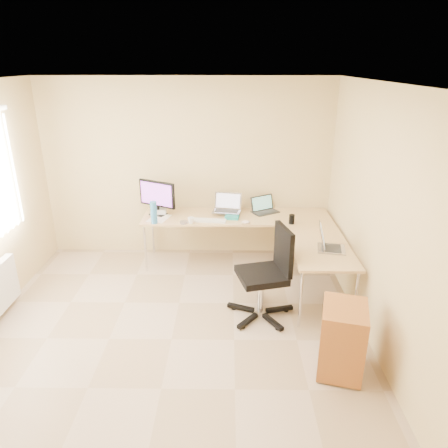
{
  "coord_description": "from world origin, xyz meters",
  "views": [
    {
      "loc": [
        0.61,
        -3.67,
        2.78
      ],
      "look_at": [
        0.55,
        1.1,
        0.9
      ],
      "focal_mm": 33.22,
      "sensor_mm": 36.0,
      "label": 1
    }
  ],
  "objects_px": {
    "desk_return": "(317,272)",
    "laptop_black": "(265,205)",
    "monitor": "(157,198)",
    "cabinet": "(342,339)",
    "laptop_return": "(332,240)",
    "office_chair": "(261,277)",
    "keyboard": "(209,220)",
    "mug": "(191,220)",
    "laptop_center": "(227,203)",
    "desk_main": "(237,239)",
    "desk_fan": "(160,200)",
    "water_bottle": "(154,212)"
  },
  "relations": [
    {
      "from": "laptop_center",
      "to": "office_chair",
      "type": "relative_size",
      "value": 0.36
    },
    {
      "from": "laptop_center",
      "to": "office_chair",
      "type": "xyz_separation_m",
      "value": [
        0.4,
        -1.44,
        -0.4
      ]
    },
    {
      "from": "desk_main",
      "to": "desk_return",
      "type": "xyz_separation_m",
      "value": [
        0.98,
        -1.0,
        0.0
      ]
    },
    {
      "from": "laptop_center",
      "to": "laptop_return",
      "type": "height_order",
      "value": "laptop_center"
    },
    {
      "from": "desk_return",
      "to": "keyboard",
      "type": "bearing_deg",
      "value": 150.25
    },
    {
      "from": "desk_main",
      "to": "monitor",
      "type": "height_order",
      "value": "monitor"
    },
    {
      "from": "desk_main",
      "to": "water_bottle",
      "type": "distance_m",
      "value": 1.28
    },
    {
      "from": "desk_main",
      "to": "laptop_black",
      "type": "distance_m",
      "value": 0.65
    },
    {
      "from": "office_chair",
      "to": "cabinet",
      "type": "height_order",
      "value": "office_chair"
    },
    {
      "from": "laptop_black",
      "to": "keyboard",
      "type": "bearing_deg",
      "value": 173.43
    },
    {
      "from": "monitor",
      "to": "laptop_return",
      "type": "bearing_deg",
      "value": 0.85
    },
    {
      "from": "desk_main",
      "to": "keyboard",
      "type": "relative_size",
      "value": 5.52
    },
    {
      "from": "mug",
      "to": "desk_return",
      "type": "bearing_deg",
      "value": -23.66
    },
    {
      "from": "laptop_center",
      "to": "cabinet",
      "type": "height_order",
      "value": "laptop_center"
    },
    {
      "from": "mug",
      "to": "laptop_center",
      "type": "bearing_deg",
      "value": 36.33
    },
    {
      "from": "laptop_return",
      "to": "office_chair",
      "type": "height_order",
      "value": "office_chair"
    },
    {
      "from": "mug",
      "to": "laptop_return",
      "type": "xyz_separation_m",
      "value": [
        1.71,
        -0.82,
        0.08
      ]
    },
    {
      "from": "laptop_center",
      "to": "monitor",
      "type": "bearing_deg",
      "value": -167.88
    },
    {
      "from": "desk_main",
      "to": "desk_fan",
      "type": "height_order",
      "value": "desk_fan"
    },
    {
      "from": "desk_return",
      "to": "monitor",
      "type": "bearing_deg",
      "value": 153.81
    },
    {
      "from": "mug",
      "to": "keyboard",
      "type": "bearing_deg",
      "value": 18.86
    },
    {
      "from": "desk_return",
      "to": "office_chair",
      "type": "relative_size",
      "value": 1.19
    },
    {
      "from": "monitor",
      "to": "mug",
      "type": "distance_m",
      "value": 0.63
    },
    {
      "from": "laptop_return",
      "to": "cabinet",
      "type": "distance_m",
      "value": 1.29
    },
    {
      "from": "office_chair",
      "to": "keyboard",
      "type": "bearing_deg",
      "value": 104.57
    },
    {
      "from": "desk_fan",
      "to": "office_chair",
      "type": "distance_m",
      "value": 2.13
    },
    {
      "from": "office_chair",
      "to": "desk_main",
      "type": "bearing_deg",
      "value": 85.85
    },
    {
      "from": "desk_main",
      "to": "monitor",
      "type": "relative_size",
      "value": 4.53
    },
    {
      "from": "desk_main",
      "to": "desk_fan",
      "type": "xyz_separation_m",
      "value": [
        -1.13,
        0.2,
        0.53
      ]
    },
    {
      "from": "laptop_center",
      "to": "cabinet",
      "type": "bearing_deg",
      "value": -54.42
    },
    {
      "from": "desk_return",
      "to": "laptop_black",
      "type": "distance_m",
      "value": 1.36
    },
    {
      "from": "desk_fan",
      "to": "desk_main",
      "type": "bearing_deg",
      "value": -7.03
    },
    {
      "from": "desk_fan",
      "to": "laptop_return",
      "type": "relative_size",
      "value": 0.87
    },
    {
      "from": "monitor",
      "to": "cabinet",
      "type": "height_order",
      "value": "monitor"
    },
    {
      "from": "water_bottle",
      "to": "keyboard",
      "type": "bearing_deg",
      "value": 6.24
    },
    {
      "from": "water_bottle",
      "to": "desk_fan",
      "type": "relative_size",
      "value": 0.97
    },
    {
      "from": "mug",
      "to": "laptop_return",
      "type": "relative_size",
      "value": 0.24
    },
    {
      "from": "desk_return",
      "to": "laptop_center",
      "type": "relative_size",
      "value": 3.33
    },
    {
      "from": "water_bottle",
      "to": "cabinet",
      "type": "bearing_deg",
      "value": -43.98
    },
    {
      "from": "water_bottle",
      "to": "desk_fan",
      "type": "xyz_separation_m",
      "value": [
        0.0,
        0.5,
        0.0
      ]
    },
    {
      "from": "keyboard",
      "to": "desk_fan",
      "type": "relative_size",
      "value": 1.5
    },
    {
      "from": "keyboard",
      "to": "cabinet",
      "type": "distance_m",
      "value": 2.51
    },
    {
      "from": "desk_main",
      "to": "water_bottle",
      "type": "relative_size",
      "value": 8.54
    },
    {
      "from": "desk_return",
      "to": "keyboard",
      "type": "height_order",
      "value": "keyboard"
    },
    {
      "from": "laptop_center",
      "to": "laptop_return",
      "type": "distance_m",
      "value": 1.7
    },
    {
      "from": "desk_main",
      "to": "desk_fan",
      "type": "distance_m",
      "value": 1.26
    },
    {
      "from": "cabinet",
      "to": "monitor",
      "type": "bearing_deg",
      "value": 146.15
    },
    {
      "from": "desk_main",
      "to": "laptop_black",
      "type": "xyz_separation_m",
      "value": [
        0.41,
        0.15,
        0.48
      ]
    },
    {
      "from": "desk_fan",
      "to": "cabinet",
      "type": "xyz_separation_m",
      "value": [
        2.08,
        -2.5,
        -0.53
      ]
    },
    {
      "from": "office_chair",
      "to": "cabinet",
      "type": "bearing_deg",
      "value": -67.6
    }
  ]
}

